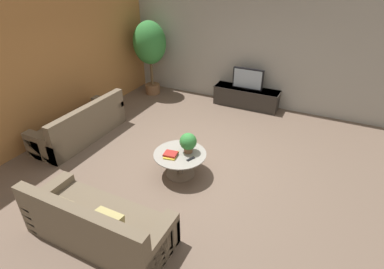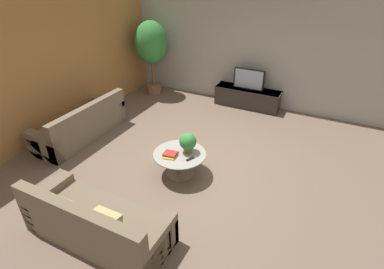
# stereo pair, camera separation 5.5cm
# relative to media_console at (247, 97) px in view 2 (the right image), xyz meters

# --- Properties ---
(ground_plane) EXTENTS (24.00, 24.00, 0.00)m
(ground_plane) POSITION_rel_media_console_xyz_m (-0.24, -2.94, -0.26)
(ground_plane) COLOR brown
(back_wall_stone) EXTENTS (7.40, 0.12, 3.00)m
(back_wall_stone) POSITION_rel_media_console_xyz_m (-0.24, 0.32, 1.24)
(back_wall_stone) COLOR #A39E93
(back_wall_stone) RESTS_ON ground
(side_wall_left) EXTENTS (0.12, 7.40, 3.00)m
(side_wall_left) POSITION_rel_media_console_xyz_m (-3.50, -2.74, 1.24)
(side_wall_left) COLOR #B2753D
(side_wall_left) RESTS_ON ground
(media_console) EXTENTS (1.74, 0.50, 0.51)m
(media_console) POSITION_rel_media_console_xyz_m (0.00, 0.00, 0.00)
(media_console) COLOR #2D2823
(media_console) RESTS_ON ground
(television) EXTENTS (0.80, 0.13, 0.54)m
(television) POSITION_rel_media_console_xyz_m (0.00, -0.00, 0.51)
(television) COLOR black
(television) RESTS_ON media_console
(coffee_table) EXTENTS (0.95, 0.95, 0.45)m
(coffee_table) POSITION_rel_media_console_xyz_m (-0.18, -3.45, 0.05)
(coffee_table) COLOR #756656
(coffee_table) RESTS_ON ground
(couch_by_wall) EXTENTS (0.84, 2.14, 0.84)m
(couch_by_wall) POSITION_rel_media_console_xyz_m (-2.77, -3.24, 0.02)
(couch_by_wall) COLOR brown
(couch_by_wall) RESTS_ON ground
(couch_near_entry) EXTENTS (2.09, 0.84, 0.84)m
(couch_near_entry) POSITION_rel_media_console_xyz_m (-0.49, -5.29, 0.02)
(couch_near_entry) COLOR brown
(couch_near_entry) RESTS_ON ground
(potted_palm_tall) EXTENTS (0.91, 0.91, 2.08)m
(potted_palm_tall) POSITION_rel_media_console_xyz_m (-2.77, -0.33, 1.16)
(potted_palm_tall) COLOR brown
(potted_palm_tall) RESTS_ON ground
(potted_plant_tabletop) EXTENTS (0.31, 0.31, 0.37)m
(potted_plant_tabletop) POSITION_rel_media_console_xyz_m (-0.07, -3.34, 0.39)
(potted_plant_tabletop) COLOR brown
(potted_plant_tabletop) RESTS_ON coffee_table
(book_stack) EXTENTS (0.26, 0.32, 0.06)m
(book_stack) POSITION_rel_media_console_xyz_m (-0.29, -3.59, 0.22)
(book_stack) COLOR gold
(book_stack) RESTS_ON coffee_table
(remote_black) EXTENTS (0.10, 0.16, 0.02)m
(remote_black) POSITION_rel_media_console_xyz_m (0.08, -3.53, 0.20)
(remote_black) COLOR black
(remote_black) RESTS_ON coffee_table
(remote_silver) EXTENTS (0.15, 0.14, 0.02)m
(remote_silver) POSITION_rel_media_console_xyz_m (-0.24, -3.17, 0.20)
(remote_silver) COLOR gray
(remote_silver) RESTS_ON coffee_table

